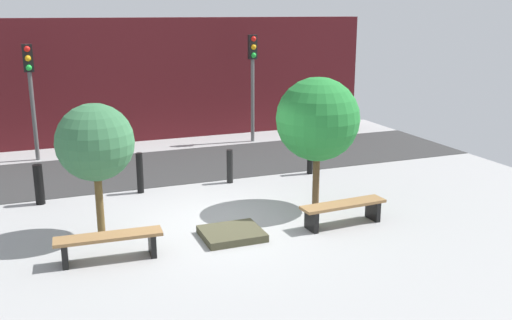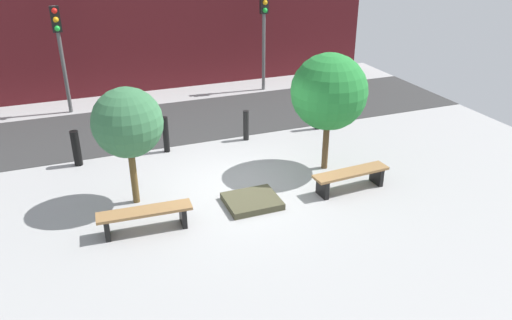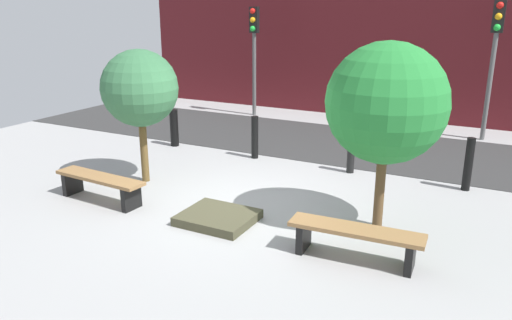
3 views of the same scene
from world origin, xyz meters
name	(u,v)px [view 2 (image 2 of 3)]	position (x,y,z in m)	size (l,w,h in m)	color
ground_plane	(241,189)	(0.00, 0.00, 0.00)	(18.00, 18.00, 0.00)	#989898
road_strip	(189,120)	(0.00, 4.81, 0.01)	(18.00, 3.71, 0.01)	#303030
building_facade	(159,33)	(0.00, 8.58, 2.03)	(16.20, 0.50, 4.05)	#511419
bench_left	(145,216)	(-2.35, -0.95, 0.34)	(1.88, 0.51, 0.48)	black
bench_right	(351,176)	(2.35, -0.95, 0.34)	(1.87, 0.52, 0.48)	black
planter_bed	(252,201)	(0.00, -0.75, 0.07)	(1.16, 1.00, 0.15)	#44422E
tree_behind_left_bench	(128,123)	(-2.35, 0.28, 1.86)	(1.48, 1.48, 2.61)	brown
tree_behind_right_bench	(329,92)	(2.35, 0.28, 1.99)	(1.83, 1.83, 2.91)	brown
bollard_far_left	(76,148)	(-3.42, 2.71, 0.46)	(0.21, 0.21, 0.93)	black
bollard_left	(166,135)	(-1.14, 2.71, 0.49)	(0.16, 0.16, 0.99)	black
bollard_center	(246,125)	(1.14, 2.71, 0.43)	(0.16, 0.16, 0.87)	black
bollard_right	(318,113)	(3.42, 2.71, 0.51)	(0.16, 0.16, 1.03)	black
traffic_light_west	(59,40)	(-3.40, 6.95, 2.33)	(0.28, 0.27, 3.36)	#515151
traffic_light_mid_west	(264,23)	(3.40, 6.95, 2.44)	(0.28, 0.27, 3.52)	#5C5C5C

